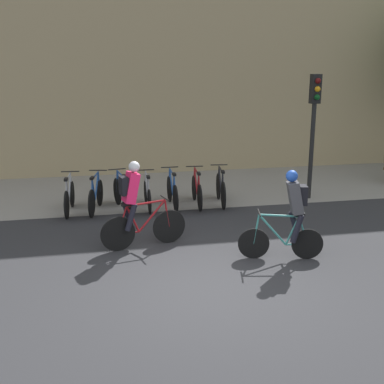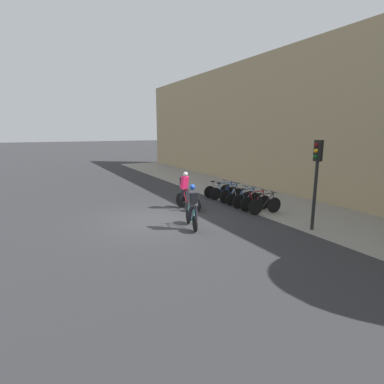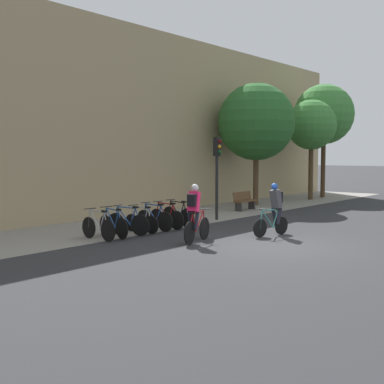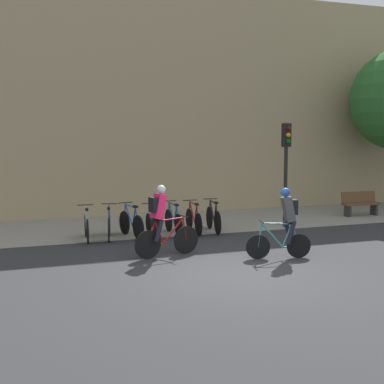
{
  "view_description": "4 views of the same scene",
  "coord_description": "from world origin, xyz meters",
  "px_view_note": "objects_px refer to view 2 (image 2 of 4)",
  "views": [
    {
      "loc": [
        -1.78,
        -7.08,
        3.62
      ],
      "look_at": [
        0.0,
        1.78,
        1.21
      ],
      "focal_mm": 45.0,
      "sensor_mm": 36.0,
      "label": 1
    },
    {
      "loc": [
        11.4,
        -4.2,
        3.7
      ],
      "look_at": [
        -0.19,
        2.0,
        1.0
      ],
      "focal_mm": 28.0,
      "sensor_mm": 36.0,
      "label": 2
    },
    {
      "loc": [
        -13.71,
        -7.8,
        2.73
      ],
      "look_at": [
        -0.67,
        2.56,
        1.51
      ],
      "focal_mm": 50.0,
      "sensor_mm": 36.0,
      "label": 3
    },
    {
      "loc": [
        -4.71,
        -10.34,
        3.06
      ],
      "look_at": [
        -0.11,
        2.59,
        1.54
      ],
      "focal_mm": 50.0,
      "sensor_mm": 36.0,
      "label": 4
    }
  ],
  "objects_px": {
    "parked_bike_1": "(224,192)",
    "traffic_light_pole": "(317,168)",
    "parked_bike_2": "(231,194)",
    "parked_bike_3": "(239,197)",
    "parked_bike_6": "(265,205)",
    "parked_bike_4": "(247,199)",
    "parked_bike_5": "(255,202)",
    "parked_bike_0": "(218,190)",
    "cyclist_grey": "(193,205)",
    "cyclist_pink": "(186,190)"
  },
  "relations": [
    {
      "from": "parked_bike_1",
      "to": "traffic_light_pole",
      "type": "distance_m",
      "value": 6.13
    },
    {
      "from": "parked_bike_2",
      "to": "parked_bike_3",
      "type": "bearing_deg",
      "value": -0.12
    },
    {
      "from": "parked_bike_3",
      "to": "parked_bike_6",
      "type": "distance_m",
      "value": 1.96
    },
    {
      "from": "parked_bike_4",
      "to": "parked_bike_5",
      "type": "height_order",
      "value": "parked_bike_4"
    },
    {
      "from": "parked_bike_3",
      "to": "parked_bike_6",
      "type": "bearing_deg",
      "value": 0.04
    },
    {
      "from": "parked_bike_0",
      "to": "cyclist_grey",
      "type": "bearing_deg",
      "value": -42.47
    },
    {
      "from": "cyclist_pink",
      "to": "parked_bike_1",
      "type": "distance_m",
      "value": 2.91
    },
    {
      "from": "parked_bike_5",
      "to": "traffic_light_pole",
      "type": "xyz_separation_m",
      "value": [
        3.21,
        0.06,
        1.94
      ]
    },
    {
      "from": "parked_bike_2",
      "to": "parked_bike_4",
      "type": "height_order",
      "value": "parked_bike_2"
    },
    {
      "from": "parked_bike_2",
      "to": "parked_bike_4",
      "type": "distance_m",
      "value": 1.3
    },
    {
      "from": "parked_bike_2",
      "to": "parked_bike_6",
      "type": "relative_size",
      "value": 0.98
    },
    {
      "from": "cyclist_grey",
      "to": "parked_bike_3",
      "type": "height_order",
      "value": "cyclist_grey"
    },
    {
      "from": "parked_bike_5",
      "to": "parked_bike_6",
      "type": "distance_m",
      "value": 0.65
    },
    {
      "from": "parked_bike_3",
      "to": "parked_bike_6",
      "type": "xyz_separation_m",
      "value": [
        1.96,
        0.0,
        0.04
      ]
    },
    {
      "from": "cyclist_grey",
      "to": "parked_bike_0",
      "type": "distance_m",
      "value": 5.79
    },
    {
      "from": "parked_bike_0",
      "to": "traffic_light_pole",
      "type": "xyz_separation_m",
      "value": [
        6.47,
        0.06,
        1.94
      ]
    },
    {
      "from": "parked_bike_2",
      "to": "traffic_light_pole",
      "type": "distance_m",
      "value": 5.51
    },
    {
      "from": "parked_bike_1",
      "to": "parked_bike_6",
      "type": "distance_m",
      "value": 3.26
    },
    {
      "from": "parked_bike_0",
      "to": "parked_bike_4",
      "type": "distance_m",
      "value": 2.61
    },
    {
      "from": "parked_bike_0",
      "to": "parked_bike_1",
      "type": "relative_size",
      "value": 1.0
    },
    {
      "from": "parked_bike_3",
      "to": "parked_bike_5",
      "type": "bearing_deg",
      "value": 0.01
    },
    {
      "from": "cyclist_grey",
      "to": "parked_bike_6",
      "type": "bearing_deg",
      "value": 94.94
    },
    {
      "from": "parked_bike_2",
      "to": "cyclist_grey",
      "type": "bearing_deg",
      "value": -52.89
    },
    {
      "from": "cyclist_pink",
      "to": "parked_bike_3",
      "type": "xyz_separation_m",
      "value": [
        0.54,
        2.75,
        -0.56
      ]
    },
    {
      "from": "cyclist_pink",
      "to": "cyclist_grey",
      "type": "xyz_separation_m",
      "value": [
        2.83,
        -1.14,
        0.0
      ]
    },
    {
      "from": "parked_bike_5",
      "to": "traffic_light_pole",
      "type": "distance_m",
      "value": 3.75
    },
    {
      "from": "cyclist_pink",
      "to": "parked_bike_0",
      "type": "distance_m",
      "value": 3.14
    },
    {
      "from": "parked_bike_0",
      "to": "parked_bike_1",
      "type": "bearing_deg",
      "value": -0.01
    },
    {
      "from": "cyclist_pink",
      "to": "parked_bike_5",
      "type": "distance_m",
      "value": 3.35
    },
    {
      "from": "parked_bike_1",
      "to": "parked_bike_6",
      "type": "height_order",
      "value": "parked_bike_6"
    },
    {
      "from": "parked_bike_1",
      "to": "parked_bike_6",
      "type": "bearing_deg",
      "value": 0.01
    },
    {
      "from": "parked_bike_3",
      "to": "cyclist_pink",
      "type": "bearing_deg",
      "value": -101.02
    },
    {
      "from": "cyclist_pink",
      "to": "parked_bike_0",
      "type": "height_order",
      "value": "cyclist_pink"
    },
    {
      "from": "cyclist_grey",
      "to": "parked_bike_5",
      "type": "distance_m",
      "value": 4.05
    },
    {
      "from": "cyclist_grey",
      "to": "parked_bike_6",
      "type": "distance_m",
      "value": 3.94
    },
    {
      "from": "cyclist_pink",
      "to": "traffic_light_pole",
      "type": "height_order",
      "value": "traffic_light_pole"
    },
    {
      "from": "cyclist_pink",
      "to": "parked_bike_1",
      "type": "relative_size",
      "value": 1.06
    },
    {
      "from": "parked_bike_4",
      "to": "parked_bike_0",
      "type": "bearing_deg",
      "value": -180.0
    },
    {
      "from": "cyclist_grey",
      "to": "parked_bike_2",
      "type": "bearing_deg",
      "value": 127.11
    },
    {
      "from": "parked_bike_1",
      "to": "parked_bike_6",
      "type": "xyz_separation_m",
      "value": [
        3.26,
        0.0,
        0.01
      ]
    },
    {
      "from": "cyclist_grey",
      "to": "parked_bike_1",
      "type": "relative_size",
      "value": 1.03
    },
    {
      "from": "cyclist_grey",
      "to": "parked_bike_0",
      "type": "xyz_separation_m",
      "value": [
        -4.25,
        3.89,
        -0.54
      ]
    },
    {
      "from": "cyclist_grey",
      "to": "parked_bike_2",
      "type": "xyz_separation_m",
      "value": [
        -2.95,
        3.89,
        -0.53
      ]
    },
    {
      "from": "parked_bike_2",
      "to": "parked_bike_4",
      "type": "bearing_deg",
      "value": -0.03
    },
    {
      "from": "cyclist_grey",
      "to": "parked_bike_0",
      "type": "bearing_deg",
      "value": 137.53
    },
    {
      "from": "cyclist_pink",
      "to": "parked_bike_4",
      "type": "bearing_deg",
      "value": 66.64
    },
    {
      "from": "parked_bike_4",
      "to": "parked_bike_5",
      "type": "xyz_separation_m",
      "value": [
        0.65,
        -0.0,
        -0.0
      ]
    },
    {
      "from": "parked_bike_3",
      "to": "traffic_light_pole",
      "type": "relative_size",
      "value": 0.46
    },
    {
      "from": "parked_bike_0",
      "to": "parked_bike_2",
      "type": "height_order",
      "value": "parked_bike_2"
    },
    {
      "from": "cyclist_pink",
      "to": "parked_bike_6",
      "type": "height_order",
      "value": "cyclist_pink"
    }
  ]
}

